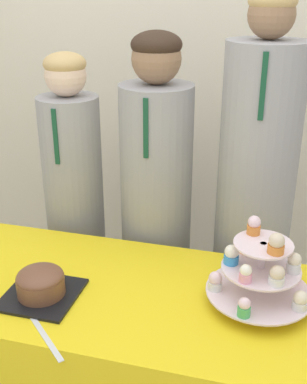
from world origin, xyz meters
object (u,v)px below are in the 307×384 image
at_px(cupcake_stand, 261,270).
at_px(student_0, 76,222).
at_px(round_cake, 41,284).
at_px(cake_knife, 33,319).
at_px(student_1, 156,224).
at_px(student_2, 252,223).

height_order(cupcake_stand, student_0, student_0).
relative_size(round_cake, cake_knife, 0.94).
relative_size(round_cake, student_1, 0.15).
distance_m(cake_knife, student_0, 0.74).
xyz_separation_m(student_0, student_1, (0.37, 0.00, 0.04)).
distance_m(round_cake, student_0, 0.63).
xyz_separation_m(round_cake, student_0, (-0.15, 0.60, -0.10)).
xyz_separation_m(round_cake, cupcake_stand, (0.67, 0.14, 0.07)).
relative_size(student_1, student_2, 0.91).
distance_m(student_0, student_2, 0.77).
xyz_separation_m(cake_knife, student_0, (-0.18, 0.72, -0.05)).
height_order(round_cake, student_0, student_0).
relative_size(cupcake_stand, student_0, 0.23).
xyz_separation_m(cupcake_stand, student_1, (-0.45, 0.46, -0.13)).
relative_size(cake_knife, student_0, 0.17).
distance_m(student_0, student_1, 0.37).
xyz_separation_m(cupcake_stand, student_0, (-0.82, 0.46, -0.17)).
xyz_separation_m(cake_knife, student_1, (0.19, 0.72, -0.02)).
distance_m(student_1, student_2, 0.40).
xyz_separation_m(round_cake, student_1, (0.22, 0.60, -0.06)).
xyz_separation_m(cupcake_stand, student_2, (-0.06, 0.46, -0.07)).
bearing_deg(cupcake_stand, student_0, 150.69).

